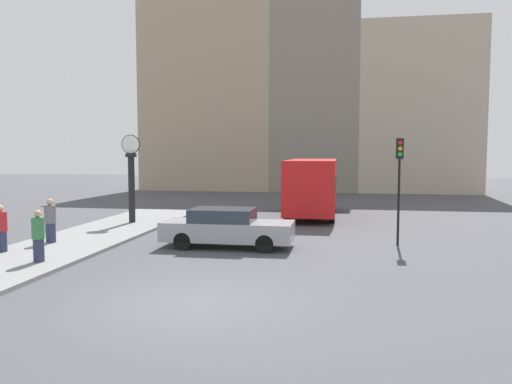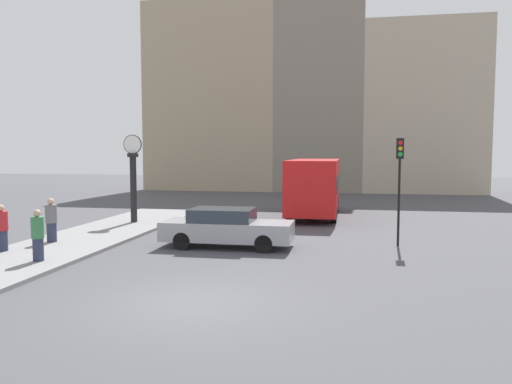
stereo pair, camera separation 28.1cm
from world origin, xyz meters
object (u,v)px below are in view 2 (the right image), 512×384
(traffic_light_far, at_px, (400,169))
(pedestrian_red_top, at_px, (2,228))
(sedan_car, at_px, (226,228))
(bus_distant, at_px, (315,184))
(street_clock, at_px, (133,179))
(pedestrian_green_hoodie, at_px, (38,236))
(pedestrian_grey_jacket, at_px, (51,221))

(traffic_light_far, relative_size, pedestrian_red_top, 2.52)
(sedan_car, xyz_separation_m, bus_distant, (2.57, 9.36, 1.01))
(street_clock, bearing_deg, pedestrian_green_hoodie, -85.24)
(sedan_car, height_order, pedestrian_green_hoodie, pedestrian_green_hoodie)
(sedan_car, relative_size, pedestrian_grey_jacket, 2.91)
(pedestrian_grey_jacket, bearing_deg, sedan_car, 6.89)
(street_clock, xyz_separation_m, pedestrian_red_top, (-1.45, -7.40, -1.32))
(sedan_car, relative_size, traffic_light_far, 1.19)
(pedestrian_red_top, bearing_deg, pedestrian_green_hoodie, -28.71)
(street_clock, bearing_deg, bus_distant, 28.98)
(bus_distant, height_order, street_clock, street_clock)
(traffic_light_far, distance_m, street_clock, 12.45)
(traffic_light_far, height_order, pedestrian_green_hoodie, traffic_light_far)
(traffic_light_far, height_order, pedestrian_red_top, traffic_light_far)
(sedan_car, xyz_separation_m, street_clock, (-5.76, 4.74, 1.48))
(bus_distant, xyz_separation_m, street_clock, (-8.33, -4.61, 0.47))
(sedan_car, distance_m, bus_distant, 9.76)
(pedestrian_grey_jacket, bearing_deg, street_clock, 81.84)
(traffic_light_far, xyz_separation_m, street_clock, (-11.98, 3.32, -0.64))
(street_clock, distance_m, pedestrian_green_hoodie, 8.72)
(pedestrian_green_hoodie, xyz_separation_m, pedestrian_red_top, (-2.17, 1.19, -0.02))
(pedestrian_green_hoodie, relative_size, pedestrian_grey_jacket, 0.98)
(bus_distant, bearing_deg, pedestrian_grey_jacket, -131.96)
(street_clock, relative_size, pedestrian_grey_jacket, 2.55)
(traffic_light_far, height_order, street_clock, street_clock)
(sedan_car, bearing_deg, pedestrian_red_top, -159.75)
(bus_distant, bearing_deg, pedestrian_green_hoodie, -119.98)
(sedan_car, height_order, pedestrian_grey_jacket, pedestrian_grey_jacket)
(pedestrian_red_top, bearing_deg, street_clock, 78.92)
(pedestrian_green_hoodie, bearing_deg, street_clock, 94.76)
(pedestrian_green_hoodie, bearing_deg, bus_distant, 60.02)
(bus_distant, xyz_separation_m, pedestrian_red_top, (-9.78, -12.02, -0.84))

